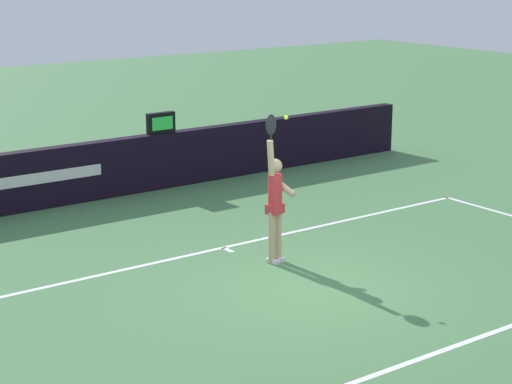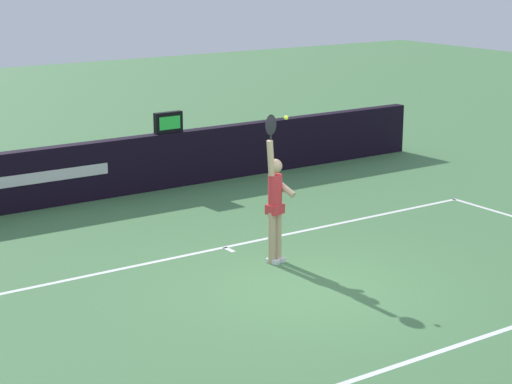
# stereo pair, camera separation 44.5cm
# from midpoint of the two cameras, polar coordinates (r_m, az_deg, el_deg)

# --- Properties ---
(ground_plane) EXTENTS (60.00, 60.00, 0.00)m
(ground_plane) POSITION_cam_midpoint_polar(r_m,az_deg,el_deg) (14.06, 2.54, -6.05)
(ground_plane) COLOR #487A47
(court_lines) EXTENTS (11.56, 5.31, 0.00)m
(court_lines) POSITION_cam_midpoint_polar(r_m,az_deg,el_deg) (13.94, 2.97, -6.24)
(court_lines) COLOR white
(court_lines) RESTS_ON ground
(back_wall) EXTENTS (16.22, 0.29, 1.22)m
(back_wall) POSITION_cam_midpoint_polar(r_m,az_deg,el_deg) (19.37, -9.89, 1.47)
(back_wall) COLOR black
(back_wall) RESTS_ON ground
(speed_display) EXTENTS (0.65, 0.15, 0.46)m
(speed_display) POSITION_cam_midpoint_polar(r_m,az_deg,el_deg) (19.77, -6.67, 4.35)
(speed_display) COLOR black
(speed_display) RESTS_ON back_wall
(tennis_player) EXTENTS (0.52, 0.53, 2.54)m
(tennis_player) POSITION_cam_midpoint_polar(r_m,az_deg,el_deg) (14.87, 0.35, -0.59)
(tennis_player) COLOR tan
(tennis_player) RESTS_ON ground
(tennis_ball) EXTENTS (0.07, 0.07, 0.07)m
(tennis_ball) POSITION_cam_midpoint_polar(r_m,az_deg,el_deg) (14.50, 1.03, 4.72)
(tennis_ball) COLOR #C9E32B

